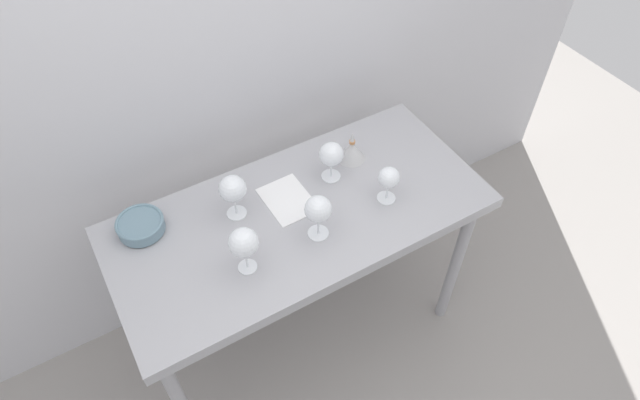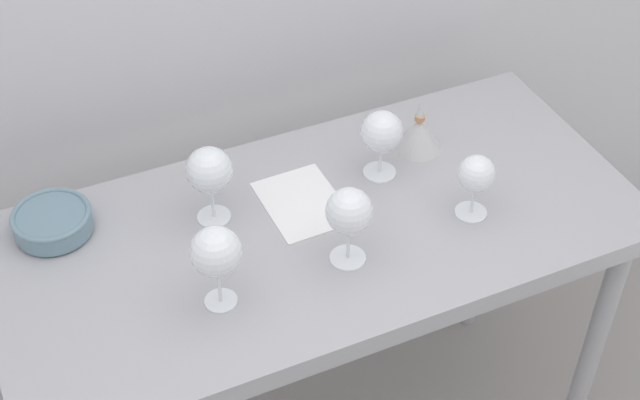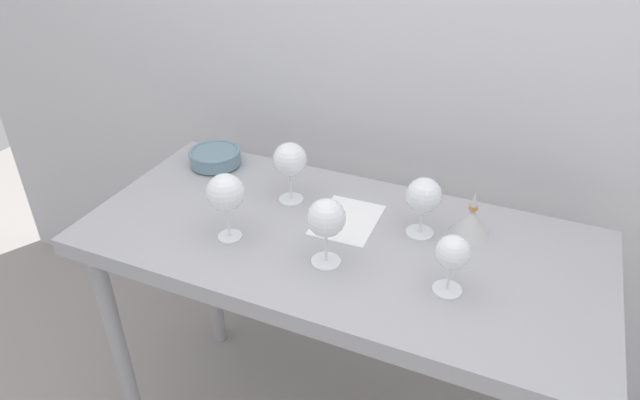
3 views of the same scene
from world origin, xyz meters
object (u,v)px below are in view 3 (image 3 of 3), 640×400
(wine_glass_near_right, at_px, (453,254))
(wine_glass_far_left, at_px, (290,161))
(wine_glass_near_left, at_px, (226,194))
(tasting_bowl, at_px, (215,156))
(tasting_sheet_upper, at_px, (347,220))
(decanter_funnel, at_px, (471,222))
(wine_glass_far_right, at_px, (424,197))
(wine_glass_near_center, at_px, (326,220))

(wine_glass_near_right, distance_m, wine_glass_far_left, 0.56)
(wine_glass_near_left, distance_m, tasting_bowl, 0.43)
(wine_glass_near_right, distance_m, tasting_bowl, 0.90)
(wine_glass_far_left, height_order, tasting_bowl, wine_glass_far_left)
(wine_glass_near_left, distance_m, tasting_sheet_upper, 0.36)
(tasting_sheet_upper, height_order, decanter_funnel, decanter_funnel)
(wine_glass_near_right, relative_size, tasting_bowl, 0.91)
(wine_glass_far_right, relative_size, tasting_bowl, 0.99)
(wine_glass_far_left, xyz_separation_m, wine_glass_near_center, (0.21, -0.23, -0.00))
(wine_glass_far_right, distance_m, wine_glass_near_center, 0.29)
(wine_glass_near_center, xyz_separation_m, tasting_bowl, (-0.54, 0.33, -0.10))
(wine_glass_far_right, distance_m, tasting_bowl, 0.73)
(wine_glass_near_left, height_order, tasting_sheet_upper, wine_glass_near_left)
(wine_glass_near_left, xyz_separation_m, decanter_funnel, (0.59, 0.27, -0.09))
(tasting_sheet_upper, bearing_deg, wine_glass_far_left, 168.05)
(wine_glass_far_left, xyz_separation_m, decanter_funnel, (0.52, 0.03, -0.09))
(wine_glass_near_right, height_order, wine_glass_near_center, wine_glass_near_center)
(tasting_sheet_upper, bearing_deg, wine_glass_near_left, -143.96)
(wine_glass_far_right, relative_size, wine_glass_near_center, 0.92)
(wine_glass_far_left, height_order, decanter_funnel, wine_glass_far_left)
(wine_glass_near_left, relative_size, tasting_bowl, 1.12)
(wine_glass_far_left, xyz_separation_m, wine_glass_far_right, (0.40, -0.01, -0.02))
(wine_glass_near_left, bearing_deg, tasting_sheet_upper, 37.48)
(wine_glass_near_right, distance_m, wine_glass_near_center, 0.31)
(decanter_funnel, bearing_deg, wine_glass_far_right, -159.13)
(wine_glass_near_center, distance_m, decanter_funnel, 0.42)
(wine_glass_far_left, bearing_deg, wine_glass_near_center, -47.58)
(wine_glass_near_right, relative_size, tasting_sheet_upper, 0.71)
(wine_glass_near_center, relative_size, decanter_funnel, 1.35)
(wine_glass_near_left, height_order, wine_glass_far_left, wine_glass_near_left)
(wine_glass_near_center, bearing_deg, wine_glass_near_left, -179.05)
(tasting_bowl, distance_m, decanter_funnel, 0.85)
(tasting_bowl, xyz_separation_m, decanter_funnel, (0.84, -0.06, 0.01))
(wine_glass_far_left, distance_m, wine_glass_far_right, 0.40)
(wine_glass_near_right, xyz_separation_m, tasting_sheet_upper, (-0.32, 0.18, -0.11))
(wine_glass_near_center, bearing_deg, wine_glass_far_left, 132.42)
(tasting_bowl, height_order, decanter_funnel, decanter_funnel)
(wine_glass_far_right, bearing_deg, wine_glass_far_left, 178.05)
(wine_glass_far_left, xyz_separation_m, tasting_sheet_upper, (0.19, -0.04, -0.13))
(wine_glass_near_center, relative_size, tasting_bowl, 1.07)
(wine_glass_far_right, bearing_deg, decanter_funnel, 20.87)
(wine_glass_far_right, bearing_deg, wine_glass_near_center, -130.20)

